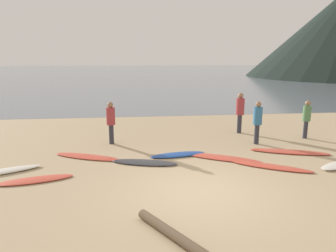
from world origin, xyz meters
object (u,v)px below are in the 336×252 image
at_px(surfboard_7, 290,152).
at_px(person_1, 240,110).
at_px(surfboard_2, 87,157).
at_px(surfboard_5, 221,158).
at_px(surfboard_1, 35,180).
at_px(surfboard_3, 145,162).
at_px(driftwood_log, 171,233).
at_px(person_0, 111,119).
at_px(person_2, 307,116).
at_px(surfboard_4, 178,155).
at_px(surfboard_6, 272,167).
at_px(person_3, 258,119).

height_order(surfboard_7, person_1, person_1).
xyz_separation_m(surfboard_2, surfboard_5, (4.39, -0.61, 0.00)).
relative_size(surfboard_1, surfboard_3, 0.94).
bearing_deg(driftwood_log, surfboard_2, 113.59).
distance_m(person_0, person_1, 5.57).
xyz_separation_m(surfboard_5, person_1, (1.76, 3.38, 1.00)).
distance_m(surfboard_7, driftwood_log, 6.71).
bearing_deg(person_2, surfboard_5, 67.34).
xyz_separation_m(person_0, person_1, (5.45, 1.14, 0.08)).
bearing_deg(surfboard_3, surfboard_2, 173.09).
xyz_separation_m(surfboard_4, driftwood_log, (-0.83, -4.83, 0.05)).
height_order(surfboard_2, surfboard_3, surfboard_3).
distance_m(surfboard_6, person_1, 4.53).
bearing_deg(surfboard_4, person_1, 32.91).
xyz_separation_m(surfboard_4, person_1, (3.14, 2.92, 0.99)).
relative_size(surfboard_2, surfboard_4, 1.26).
height_order(surfboard_3, surfboard_4, surfboard_4).
bearing_deg(surfboard_2, surfboard_7, 22.20).
relative_size(surfboard_1, surfboard_7, 0.74).
relative_size(surfboard_4, surfboard_5, 0.72).
height_order(surfboard_6, person_1, person_1).
height_order(surfboard_4, person_1, person_1).
relative_size(surfboard_3, surfboard_4, 1.10).
bearing_deg(person_0, surfboard_6, 129.66).
height_order(surfboard_4, surfboard_7, surfboard_4).
xyz_separation_m(surfboard_5, person_0, (-3.69, 2.23, 0.92)).
bearing_deg(surfboard_3, surfboard_7, 22.50).
height_order(surfboard_1, person_2, person_2).
height_order(surfboard_4, person_0, person_0).
bearing_deg(driftwood_log, person_1, 62.89).
relative_size(surfboard_4, person_1, 1.09).
bearing_deg(driftwood_log, surfboard_4, 80.26).
bearing_deg(surfboard_3, surfboard_5, 20.61).
bearing_deg(person_0, surfboard_1, 45.35).
distance_m(surfboard_2, person_3, 6.36).
bearing_deg(surfboard_5, surfboard_3, -146.56).
xyz_separation_m(surfboard_6, person_0, (-4.96, 3.24, 0.92)).
xyz_separation_m(surfboard_4, person_0, (-2.31, 1.78, 0.91)).
xyz_separation_m(surfboard_7, person_3, (-0.72, 1.23, 0.93)).
height_order(person_3, driftwood_log, person_3).
bearing_deg(person_3, driftwood_log, 24.51).
relative_size(surfboard_6, surfboard_7, 0.89).
distance_m(surfboard_3, person_3, 4.79).
distance_m(surfboard_2, person_2, 8.70).
bearing_deg(person_0, person_2, 162.35).
relative_size(surfboard_1, surfboard_4, 1.03).
height_order(surfboard_3, surfboard_6, same).
bearing_deg(person_2, surfboard_6, 87.61).
height_order(surfboard_1, surfboard_5, surfboard_5).
distance_m(surfboard_5, person_3, 2.59).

